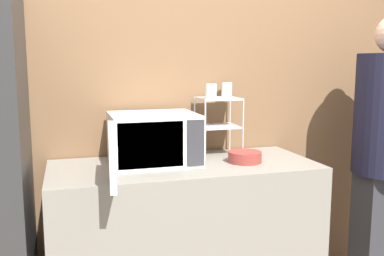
# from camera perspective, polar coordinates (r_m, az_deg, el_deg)

# --- Properties ---
(wall_back) EXTENTS (8.00, 0.06, 2.60)m
(wall_back) POSITION_cam_1_polar(r_m,az_deg,el_deg) (2.73, -3.11, 4.64)
(wall_back) COLOR brown
(wall_back) RESTS_ON ground_plane
(counter) EXTENTS (1.50, 0.65, 0.92)m
(counter) POSITION_cam_1_polar(r_m,az_deg,el_deg) (2.58, -1.02, -14.82)
(counter) COLOR gray
(counter) RESTS_ON ground_plane
(microwave) EXTENTS (0.55, 0.79, 0.29)m
(microwave) POSITION_cam_1_polar(r_m,az_deg,el_deg) (2.42, -5.39, -1.48)
(microwave) COLOR silver
(microwave) RESTS_ON counter
(dish_rack) EXTENTS (0.25, 0.23, 0.36)m
(dish_rack) POSITION_cam_1_polar(r_m,az_deg,el_deg) (2.65, 3.53, 1.89)
(dish_rack) COLOR #B2B2B7
(dish_rack) RESTS_ON counter
(glass_front_left) EXTENTS (0.07, 0.07, 0.09)m
(glass_front_left) POSITION_cam_1_polar(r_m,az_deg,el_deg) (2.55, 2.54, 4.93)
(glass_front_left) COLOR silver
(glass_front_left) RESTS_ON dish_rack
(glass_back_right) EXTENTS (0.07, 0.07, 0.09)m
(glass_back_right) POSITION_cam_1_polar(r_m,az_deg,el_deg) (2.73, 4.65, 5.16)
(glass_back_right) COLOR silver
(glass_back_right) RESTS_ON dish_rack
(bowl) EXTENTS (0.19, 0.19, 0.06)m
(bowl) POSITION_cam_1_polar(r_m,az_deg,el_deg) (2.49, 7.04, -3.86)
(bowl) COLOR maroon
(bowl) RESTS_ON counter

